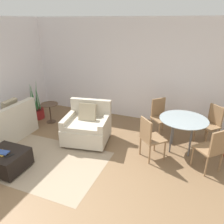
% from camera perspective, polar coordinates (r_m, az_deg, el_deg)
% --- Properties ---
extents(ground_plane, '(20.00, 20.00, 0.00)m').
position_cam_1_polar(ground_plane, '(3.87, -14.28, -21.49)').
color(ground_plane, brown).
extents(wall_back, '(12.00, 0.06, 2.75)m').
position_cam_1_polar(wall_back, '(6.16, 4.20, 10.83)').
color(wall_back, white).
rests_on(wall_back, ground_plane).
extents(area_rug, '(2.48, 1.64, 0.01)m').
position_cam_1_polar(area_rug, '(4.77, -17.52, -12.18)').
color(area_rug, gray).
rests_on(area_rug, ground_plane).
extents(armchair, '(1.13, 1.06, 0.92)m').
position_cam_1_polar(armchair, '(5.14, -6.49, -3.87)').
color(armchair, beige).
rests_on(armchair, ground_plane).
extents(ottoman, '(0.72, 0.64, 0.39)m').
position_cam_1_polar(ottoman, '(4.68, -25.79, -11.19)').
color(ottoman, black).
rests_on(ottoman, ground_plane).
extents(book_stack, '(0.24, 0.18, 0.04)m').
position_cam_1_polar(book_stack, '(4.55, -26.72, -9.49)').
color(book_stack, gold).
rests_on(book_stack, ottoman).
extents(tv_remote_primary, '(0.10, 0.17, 0.01)m').
position_cam_1_polar(tv_remote_primary, '(4.44, -25.24, -10.27)').
color(tv_remote_primary, black).
rests_on(tv_remote_primary, ottoman).
extents(potted_plant, '(0.42, 0.42, 1.16)m').
position_cam_1_polar(potted_plant, '(6.72, -19.14, 0.34)').
color(potted_plant, maroon).
rests_on(potted_plant, ground_plane).
extents(side_table, '(0.48, 0.48, 0.55)m').
position_cam_1_polar(side_table, '(6.25, -15.94, 0.70)').
color(side_table, '#4C3828').
rests_on(side_table, ground_plane).
extents(dining_table, '(1.01, 1.01, 0.74)m').
position_cam_1_polar(dining_table, '(4.86, 18.10, -2.74)').
color(dining_table, '#99A8AD').
rests_on(dining_table, ground_plane).
extents(dining_chair_near_left, '(0.59, 0.59, 0.90)m').
position_cam_1_polar(dining_chair_near_left, '(4.46, 9.79, -6.19)').
color(dining_chair_near_left, '#93704C').
rests_on(dining_chair_near_left, ground_plane).
extents(dining_chair_near_right, '(0.59, 0.59, 0.90)m').
position_cam_1_polar(dining_chair_near_right, '(4.42, 24.80, -8.42)').
color(dining_chair_near_right, '#93704C').
rests_on(dining_chair_near_right, ground_plane).
extents(dining_chair_far_left, '(0.59, 0.59, 0.90)m').
position_cam_1_polar(dining_chair_far_left, '(5.49, 12.44, -0.61)').
color(dining_chair_far_left, '#93704C').
rests_on(dining_chair_far_left, ground_plane).
extents(dining_chair_far_right, '(0.59, 0.59, 0.90)m').
position_cam_1_polar(dining_chair_far_right, '(5.47, 24.51, -2.37)').
color(dining_chair_far_right, '#93704C').
rests_on(dining_chair_far_right, ground_plane).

